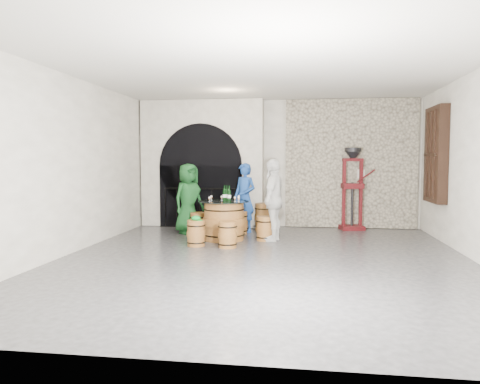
# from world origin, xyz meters

# --- Properties ---
(ground) EXTENTS (8.00, 8.00, 0.00)m
(ground) POSITION_xyz_m (0.00, 0.00, 0.00)
(ground) COLOR #2A2A2D
(ground) RESTS_ON ground
(wall_back) EXTENTS (8.00, 0.00, 8.00)m
(wall_back) POSITION_xyz_m (0.00, 4.00, 1.60)
(wall_back) COLOR silver
(wall_back) RESTS_ON ground
(wall_front) EXTENTS (8.00, 0.00, 8.00)m
(wall_front) POSITION_xyz_m (0.00, -4.00, 1.60)
(wall_front) COLOR silver
(wall_front) RESTS_ON ground
(wall_left) EXTENTS (0.00, 8.00, 8.00)m
(wall_left) POSITION_xyz_m (-3.50, 0.00, 1.60)
(wall_left) COLOR silver
(wall_left) RESTS_ON ground
(ceiling) EXTENTS (8.00, 8.00, 0.00)m
(ceiling) POSITION_xyz_m (0.00, 0.00, 3.20)
(ceiling) COLOR beige
(ceiling) RESTS_ON wall_back
(stone_facing_panel) EXTENTS (3.20, 0.12, 3.18)m
(stone_facing_panel) POSITION_xyz_m (1.80, 3.94, 1.60)
(stone_facing_panel) COLOR #ADA38A
(stone_facing_panel) RESTS_ON ground
(arched_opening) EXTENTS (3.10, 0.60, 3.19)m
(arched_opening) POSITION_xyz_m (-1.90, 3.74, 1.58)
(arched_opening) COLOR silver
(arched_opening) RESTS_ON ground
(shuttered_window) EXTENTS (0.23, 1.10, 2.00)m
(shuttered_window) POSITION_xyz_m (3.38, 2.40, 1.80)
(shuttered_window) COLOR black
(shuttered_window) RESTS_ON wall_right
(barrel_table) EXTENTS (1.08, 1.08, 0.83)m
(barrel_table) POSITION_xyz_m (-1.00, 1.79, 0.41)
(barrel_table) COLOR brown
(barrel_table) RESTS_ON ground
(barrel_stool_left) EXTENTS (0.38, 0.38, 0.51)m
(barrel_stool_left) POSITION_xyz_m (-1.69, 2.32, 0.25)
(barrel_stool_left) COLOR brown
(barrel_stool_left) RESTS_ON ground
(barrel_stool_far) EXTENTS (0.38, 0.38, 0.51)m
(barrel_stool_far) POSITION_xyz_m (-0.79, 2.63, 0.25)
(barrel_stool_far) COLOR brown
(barrel_stool_far) RESTS_ON ground
(barrel_stool_right) EXTENTS (0.38, 0.38, 0.51)m
(barrel_stool_right) POSITION_xyz_m (-0.14, 1.83, 0.25)
(barrel_stool_right) COLOR brown
(barrel_stool_right) RESTS_ON ground
(barrel_stool_near_right) EXTENTS (0.38, 0.38, 0.51)m
(barrel_stool_near_right) POSITION_xyz_m (-0.78, 0.96, 0.25)
(barrel_stool_near_right) COLOR brown
(barrel_stool_near_right) RESTS_ON ground
(barrel_stool_near_left) EXTENTS (0.38, 0.38, 0.51)m
(barrel_stool_near_left) POSITION_xyz_m (-1.43, 1.04, 0.25)
(barrel_stool_near_left) COLOR brown
(barrel_stool_near_left) RESTS_ON ground
(green_cap) EXTENTS (0.23, 0.18, 0.10)m
(green_cap) POSITION_xyz_m (-1.42, 1.04, 0.55)
(green_cap) COLOR #0C8428
(green_cap) RESTS_ON barrel_stool_near_left
(person_green) EXTENTS (0.87, 0.94, 1.61)m
(person_green) POSITION_xyz_m (-1.96, 2.53, 0.80)
(person_green) COLOR #12421A
(person_green) RESTS_ON ground
(person_blue) EXTENTS (0.70, 0.64, 1.62)m
(person_blue) POSITION_xyz_m (-0.71, 2.92, 0.81)
(person_blue) COLOR navy
(person_blue) RESTS_ON ground
(person_white) EXTENTS (0.61, 1.07, 1.72)m
(person_white) POSITION_xyz_m (0.04, 1.84, 0.86)
(person_white) COLOR silver
(person_white) RESTS_ON ground
(wine_bottle_left) EXTENTS (0.08, 0.08, 0.32)m
(wine_bottle_left) POSITION_xyz_m (-1.01, 1.88, 0.96)
(wine_bottle_left) COLOR black
(wine_bottle_left) RESTS_ON barrel_table
(wine_bottle_center) EXTENTS (0.08, 0.08, 0.32)m
(wine_bottle_center) POSITION_xyz_m (-0.88, 1.75, 0.96)
(wine_bottle_center) COLOR black
(wine_bottle_center) RESTS_ON barrel_table
(wine_bottle_right) EXTENTS (0.08, 0.08, 0.32)m
(wine_bottle_right) POSITION_xyz_m (-0.96, 1.91, 0.96)
(wine_bottle_right) COLOR black
(wine_bottle_right) RESTS_ON barrel_table
(tasting_glass_a) EXTENTS (0.05, 0.05, 0.10)m
(tasting_glass_a) POSITION_xyz_m (-1.28, 1.64, 0.88)
(tasting_glass_a) COLOR #AB5921
(tasting_glass_a) RESTS_ON barrel_table
(tasting_glass_b) EXTENTS (0.05, 0.05, 0.10)m
(tasting_glass_b) POSITION_xyz_m (-0.76, 1.75, 0.88)
(tasting_glass_b) COLOR #AB5921
(tasting_glass_b) RESTS_ON barrel_table
(tasting_glass_c) EXTENTS (0.05, 0.05, 0.10)m
(tasting_glass_c) POSITION_xyz_m (-1.08, 1.94, 0.88)
(tasting_glass_c) COLOR #AB5921
(tasting_glass_c) RESTS_ON barrel_table
(tasting_glass_d) EXTENTS (0.05, 0.05, 0.10)m
(tasting_glass_d) POSITION_xyz_m (-0.73, 2.10, 0.88)
(tasting_glass_d) COLOR #AB5921
(tasting_glass_d) RESTS_ON barrel_table
(tasting_glass_e) EXTENTS (0.05, 0.05, 0.10)m
(tasting_glass_e) POSITION_xyz_m (-0.67, 1.69, 0.88)
(tasting_glass_e) COLOR #AB5921
(tasting_glass_e) RESTS_ON barrel_table
(tasting_glass_f) EXTENTS (0.05, 0.05, 0.10)m
(tasting_glass_f) POSITION_xyz_m (-1.31, 1.97, 0.88)
(tasting_glass_f) COLOR #AB5921
(tasting_glass_f) RESTS_ON barrel_table
(side_barrel) EXTENTS (0.49, 0.49, 0.65)m
(side_barrel) POSITION_xyz_m (-0.27, 3.26, 0.32)
(side_barrel) COLOR brown
(side_barrel) RESTS_ON ground
(corking_press) EXTENTS (0.85, 0.54, 1.98)m
(corking_press) POSITION_xyz_m (1.82, 3.62, 1.15)
(corking_press) COLOR #4E0D11
(corking_press) RESTS_ON ground
(control_box) EXTENTS (0.18, 0.10, 0.22)m
(control_box) POSITION_xyz_m (2.05, 3.86, 1.35)
(control_box) COLOR silver
(control_box) RESTS_ON wall_back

